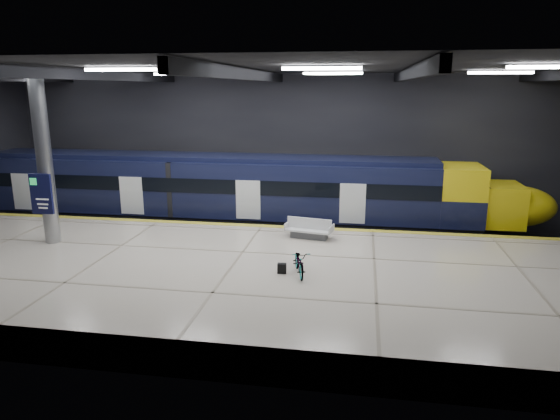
# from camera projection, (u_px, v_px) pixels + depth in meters

# --- Properties ---
(ground) EXTENTS (30.00, 30.00, 0.00)m
(ground) POSITION_uv_depth(u_px,v_px,m) (249.00, 270.00, 20.49)
(ground) COLOR black
(ground) RESTS_ON ground
(room_shell) EXTENTS (30.10, 16.10, 8.05)m
(room_shell) POSITION_uv_depth(u_px,v_px,m) (247.00, 129.00, 19.12)
(room_shell) COLOR black
(room_shell) RESTS_ON ground
(platform) EXTENTS (30.00, 11.00, 1.10)m
(platform) POSITION_uv_depth(u_px,v_px,m) (233.00, 279.00, 17.96)
(platform) COLOR beige
(platform) RESTS_ON ground
(safety_strip) EXTENTS (30.00, 0.40, 0.01)m
(safety_strip) POSITION_uv_depth(u_px,v_px,m) (262.00, 226.00, 22.86)
(safety_strip) COLOR gold
(safety_strip) RESTS_ON platform
(rails) EXTENTS (30.00, 1.52, 0.16)m
(rails) POSITION_uv_depth(u_px,v_px,m) (273.00, 231.00, 25.74)
(rails) COLOR gray
(rails) RESTS_ON ground
(train) EXTENTS (29.40, 2.84, 3.79)m
(train) POSITION_uv_depth(u_px,v_px,m) (231.00, 192.00, 25.60)
(train) COLOR black
(train) RESTS_ON ground
(bench) EXTENTS (2.09, 1.17, 0.87)m
(bench) POSITION_uv_depth(u_px,v_px,m) (309.00, 231.00, 20.95)
(bench) COLOR #595B60
(bench) RESTS_ON platform
(bicycle) EXTENTS (1.02, 1.79, 0.89)m
(bicycle) POSITION_uv_depth(u_px,v_px,m) (299.00, 262.00, 16.85)
(bicycle) COLOR #99999E
(bicycle) RESTS_ON platform
(pannier_bag) EXTENTS (0.31, 0.20, 0.35)m
(pannier_bag) POSITION_uv_depth(u_px,v_px,m) (282.00, 268.00, 17.01)
(pannier_bag) COLOR black
(pannier_bag) RESTS_ON platform
(info_column) EXTENTS (0.90, 0.78, 6.90)m
(info_column) POSITION_uv_depth(u_px,v_px,m) (44.00, 161.00, 19.70)
(info_column) COLOR #9EA0A5
(info_column) RESTS_ON platform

